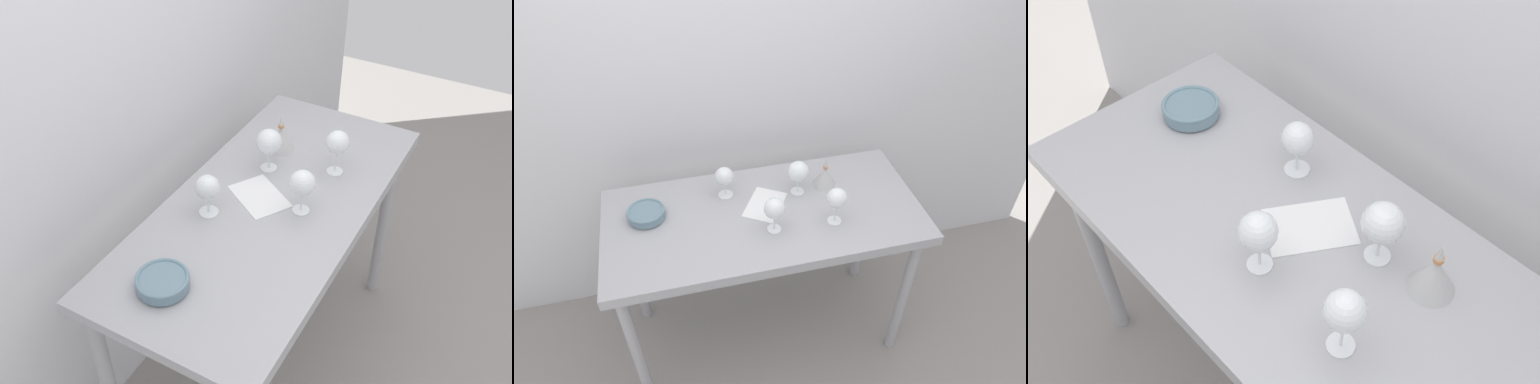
# 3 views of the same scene
# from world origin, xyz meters

# --- Properties ---
(ground_plane) EXTENTS (6.00, 6.00, 0.00)m
(ground_plane) POSITION_xyz_m (0.00, 0.00, 0.00)
(ground_plane) COLOR gray
(back_wall) EXTENTS (3.80, 0.04, 2.60)m
(back_wall) POSITION_xyz_m (0.00, 0.49, 1.30)
(back_wall) COLOR silver
(back_wall) RESTS_ON ground_plane
(steel_counter) EXTENTS (1.40, 0.65, 0.90)m
(steel_counter) POSITION_xyz_m (0.00, -0.01, 0.79)
(steel_counter) COLOR #A5A5AA
(steel_counter) RESTS_ON ground_plane
(wine_glass_far_right) EXTENTS (0.10, 0.10, 0.17)m
(wine_glass_far_right) POSITION_xyz_m (0.19, 0.10, 1.02)
(wine_glass_far_right) COLOR white
(wine_glass_far_right) RESTS_ON steel_counter
(wine_glass_far_left) EXTENTS (0.08, 0.08, 0.15)m
(wine_glass_far_left) POSITION_xyz_m (-0.14, 0.15, 1.01)
(wine_glass_far_left) COLOR white
(wine_glass_far_left) RESTS_ON steel_counter
(wine_glass_near_center) EXTENTS (0.09, 0.09, 0.17)m
(wine_glass_near_center) POSITION_xyz_m (0.02, -0.12, 1.02)
(wine_glass_near_center) COLOR white
(wine_glass_near_center) RESTS_ON steel_counter
(wine_glass_near_right) EXTENTS (0.09, 0.09, 0.18)m
(wine_glass_near_right) POSITION_xyz_m (0.29, -0.13, 1.03)
(wine_glass_near_right) COLOR white
(wine_glass_near_right) RESTS_ON steel_counter
(tasting_sheet_upper) EXTENTS (0.24, 0.26, 0.00)m
(tasting_sheet_upper) POSITION_xyz_m (0.02, 0.04, 0.90)
(tasting_sheet_upper) COLOR white
(tasting_sheet_upper) RESTS_ON steel_counter
(tasting_bowl) EXTENTS (0.16, 0.16, 0.05)m
(tasting_bowl) POSITION_xyz_m (-0.50, 0.08, 0.93)
(tasting_bowl) COLOR #4C4C4C
(tasting_bowl) RESTS_ON steel_counter
(decanter_funnel) EXTENTS (0.11, 0.11, 0.15)m
(decanter_funnel) POSITION_xyz_m (0.32, 0.12, 0.95)
(decanter_funnel) COLOR #B7B7B7
(decanter_funnel) RESTS_ON steel_counter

